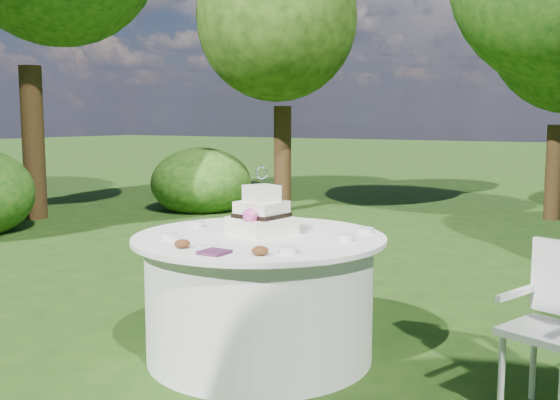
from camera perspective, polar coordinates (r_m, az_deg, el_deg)
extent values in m
plane|color=#18380F|center=(4.24, -1.78, -13.39)|extent=(80.00, 80.00, 0.00)
cube|color=#4D2141|center=(3.51, -5.73, -4.54)|extent=(0.14, 0.14, 0.02)
ellipsoid|color=white|center=(3.86, -8.06, -3.55)|extent=(0.48, 0.07, 0.01)
cylinder|color=white|center=(4.13, -1.80, -8.58)|extent=(1.40, 1.40, 0.74)
cylinder|color=white|center=(4.04, -1.82, -3.31)|extent=(1.56, 1.56, 0.03)
cube|color=white|center=(4.08, -1.61, -2.28)|extent=(0.43, 0.43, 0.11)
cube|color=white|center=(4.07, -1.61, -0.89)|extent=(0.29, 0.29, 0.11)
cube|color=white|center=(4.05, -1.62, 0.51)|extent=(0.24, 0.24, 0.11)
cube|color=black|center=(4.07, -1.61, -1.37)|extent=(0.30, 0.30, 0.04)
sphere|color=#D23DA6|center=(3.93, -2.61, -1.39)|extent=(0.09, 0.09, 0.09)
cylinder|color=silver|center=(4.05, -1.62, 1.57)|extent=(0.01, 0.01, 0.05)
torus|color=silver|center=(4.04, -1.62, 2.41)|extent=(0.08, 0.03, 0.08)
cube|color=white|center=(3.54, 22.37, -10.61)|extent=(0.48, 0.48, 0.04)
cylinder|color=silver|center=(3.56, 18.72, -14.28)|extent=(0.03, 0.03, 0.42)
cylinder|color=silver|center=(3.81, 21.19, -12.93)|extent=(0.03, 0.03, 0.42)
cube|color=white|center=(3.58, 19.88, -7.64)|extent=(0.14, 0.34, 0.03)
cylinder|color=silver|center=(4.12, 7.46, -2.67)|extent=(0.10, 0.10, 0.04)
cylinder|color=silver|center=(3.49, 0.69, -4.37)|extent=(0.10, 0.10, 0.04)
cylinder|color=silver|center=(3.94, -9.58, -3.16)|extent=(0.10, 0.10, 0.04)
cylinder|color=silver|center=(4.57, -1.42, -1.65)|extent=(0.10, 0.10, 0.04)
cylinder|color=silver|center=(4.37, -7.27, -2.10)|extent=(0.10, 0.10, 0.04)
cylinder|color=silver|center=(3.87, 5.73, -3.29)|extent=(0.10, 0.10, 0.04)
ellipsoid|color=#562D16|center=(3.45, -1.75, -4.44)|extent=(0.09, 0.09, 0.05)
ellipsoid|color=#562D16|center=(3.68, -8.51, -3.78)|extent=(0.09, 0.09, 0.05)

